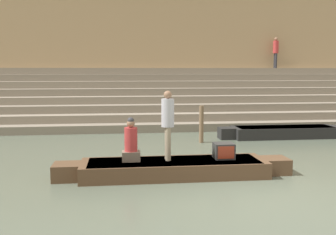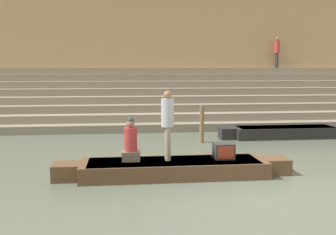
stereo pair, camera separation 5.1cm
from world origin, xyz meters
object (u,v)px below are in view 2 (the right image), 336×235
at_px(tv_set, 224,151).
at_px(person_on_steps, 277,50).
at_px(rowboat_main, 174,168).
at_px(person_standing, 168,120).
at_px(moored_boat_shore, 285,132).
at_px(person_rowing, 131,143).
at_px(mooring_post, 202,124).

xyz_separation_m(tv_set, person_on_steps, (6.25, 12.24, 3.11)).
bearing_deg(rowboat_main, tv_set, 7.71).
bearing_deg(person_on_steps, person_standing, -64.03).
height_order(tv_set, moored_boat_shore, tv_set).
bearing_deg(person_on_steps, rowboat_main, -63.32).
xyz_separation_m(person_rowing, tv_set, (2.27, -0.00, -0.24)).
height_order(rowboat_main, person_on_steps, person_on_steps).
bearing_deg(person_standing, rowboat_main, -40.93).
xyz_separation_m(rowboat_main, mooring_post, (1.57, 4.34, 0.45)).
relative_size(rowboat_main, mooring_post, 4.34).
bearing_deg(person_standing, tv_set, -2.21).
relative_size(moored_boat_shore, mooring_post, 3.88).
xyz_separation_m(mooring_post, person_on_steps, (5.91, 8.00, 3.03)).
xyz_separation_m(person_standing, person_on_steps, (7.63, 12.22, 2.33)).
bearing_deg(mooring_post, moored_boat_shore, 10.66).
xyz_separation_m(rowboat_main, tv_set, (1.24, 0.10, 0.37)).
distance_m(rowboat_main, person_standing, 1.16).
bearing_deg(rowboat_main, person_rowing, 177.84).
height_order(person_standing, person_rowing, person_standing).
bearing_deg(person_rowing, moored_boat_shore, 44.81).
height_order(person_rowing, person_on_steps, person_on_steps).
bearing_deg(person_standing, mooring_post, 66.46).
relative_size(tv_set, moored_boat_shore, 0.09).
bearing_deg(person_rowing, person_standing, 6.58).
bearing_deg(person_on_steps, tv_set, -59.09).
relative_size(rowboat_main, person_on_steps, 3.30).
relative_size(mooring_post, person_on_steps, 0.76).
xyz_separation_m(person_rowing, moored_boat_shore, (5.95, 4.87, -0.59)).
relative_size(person_rowing, tv_set, 2.19).
relative_size(rowboat_main, tv_set, 11.83).
distance_m(mooring_post, person_on_steps, 10.40).
distance_m(tv_set, moored_boat_shore, 6.12).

